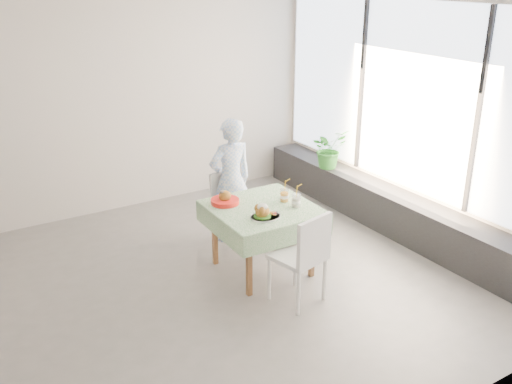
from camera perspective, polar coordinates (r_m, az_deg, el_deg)
floor at (r=5.91m, az=-6.68°, el=-9.94°), size 6.00×6.00×0.00m
ceiling at (r=5.06m, az=-8.11°, el=18.28°), size 6.00×6.00×0.00m
wall_back at (r=7.59m, az=-15.36°, el=8.05°), size 6.00×0.02×2.80m
wall_front at (r=3.39m, az=10.97°, el=-8.43°), size 6.00×0.02×2.80m
wall_right at (r=7.04m, az=15.56°, el=7.02°), size 0.02×5.00×2.80m
window_pane at (r=6.97m, az=15.60°, el=8.99°), size 0.01×4.80×2.18m
window_ledge at (r=7.26m, az=13.58°, el=-1.95°), size 0.40×4.80×0.50m
cafe_table at (r=6.07m, az=0.65°, el=-3.94°), size 1.07×1.07×0.74m
chair_far at (r=6.83m, az=-2.32°, el=-2.81°), size 0.45×0.45×0.84m
chair_near at (r=5.62m, az=4.25°, el=-8.17°), size 0.53×0.53×0.94m
diner at (r=6.68m, az=-2.55°, el=1.16°), size 0.55×0.36×1.49m
main_dish at (r=5.67m, az=0.80°, el=-2.13°), size 0.31×0.31×0.16m
juice_cup_orange at (r=6.07m, az=2.85°, el=-0.37°), size 0.10×0.10×0.28m
juice_cup_lemonade at (r=5.95m, az=4.03°, el=-0.89°), size 0.10×0.10×0.28m
second_dish at (r=6.03m, az=-3.12°, el=-0.78°), size 0.30×0.30×0.14m
potted_plant at (r=7.86m, az=7.30°, el=4.32°), size 0.50×0.44×0.54m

